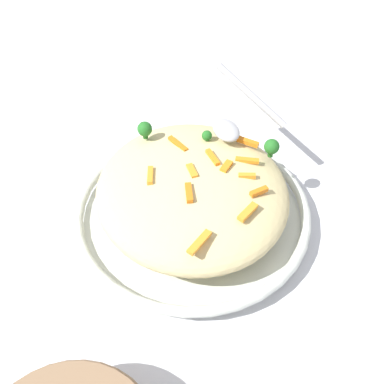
{
  "coord_description": "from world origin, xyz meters",
  "views": [
    {
      "loc": [
        -0.43,
        0.15,
        0.56
      ],
      "look_at": [
        0.0,
        0.0,
        0.07
      ],
      "focal_mm": 40.76,
      "sensor_mm": 36.0,
      "label": 1
    }
  ],
  "objects": [
    {
      "name": "ground_plane",
      "position": [
        0.0,
        0.0,
        0.0
      ],
      "size": [
        2.4,
        2.4,
        0.0
      ],
      "primitive_type": "plane",
      "color": "silver"
    },
    {
      "name": "serving_bowl",
      "position": [
        0.0,
        0.0,
        0.02
      ],
      "size": [
        0.38,
        0.38,
        0.04
      ],
      "color": "silver",
      "rests_on": "ground_plane"
    },
    {
      "name": "pasta_mound",
      "position": [
        0.0,
        0.0,
        0.07
      ],
      "size": [
        0.31,
        0.29,
        0.08
      ],
      "primitive_type": "ellipsoid",
      "color": "#DBC689",
      "rests_on": "serving_bowl"
    },
    {
      "name": "carrot_piece_0",
      "position": [
        0.0,
        -0.0,
        0.11
      ],
      "size": [
        0.03,
        0.01,
        0.01
      ],
      "primitive_type": "cube",
      "rotation": [
        0.0,
        0.0,
        3.14
      ],
      "color": "orange",
      "rests_on": "pasta_mound"
    },
    {
      "name": "carrot_piece_1",
      "position": [
        -0.01,
        -0.05,
        0.11
      ],
      "size": [
        0.02,
        0.03,
        0.01
      ],
      "primitive_type": "cube",
      "rotation": [
        0.0,
        0.0,
        2.29
      ],
      "color": "orange",
      "rests_on": "pasta_mound"
    },
    {
      "name": "carrot_piece_2",
      "position": [
        -0.09,
        -0.05,
        0.11
      ],
      "size": [
        0.03,
        0.04,
        0.01
      ],
      "primitive_type": "cube",
      "rotation": [
        0.0,
        0.0,
        5.25
      ],
      "color": "orange",
      "rests_on": "pasta_mound"
    },
    {
      "name": "carrot_piece_3",
      "position": [
        -0.03,
        -0.07,
        0.11
      ],
      "size": [
        0.02,
        0.03,
        0.01
      ],
      "primitive_type": "cube",
      "rotation": [
        0.0,
        0.0,
        1.22
      ],
      "color": "orange",
      "rests_on": "pasta_mound"
    },
    {
      "name": "carrot_piece_4",
      "position": [
        -0.12,
        0.03,
        0.11
      ],
      "size": [
        0.03,
        0.04,
        0.01
      ],
      "primitive_type": "cube",
      "rotation": [
        0.0,
        0.0,
        2.17
      ],
      "color": "orange",
      "rests_on": "pasta_mound"
    },
    {
      "name": "carrot_piece_5",
      "position": [
        -0.04,
        0.02,
        0.11
      ],
      "size": [
        0.04,
        0.02,
        0.01
      ],
      "primitive_type": "cube",
      "rotation": [
        0.0,
        0.0,
        2.9
      ],
      "color": "orange",
      "rests_on": "pasta_mound"
    },
    {
      "name": "carrot_piece_6",
      "position": [
        -0.0,
        -0.09,
        0.11
      ],
      "size": [
        0.02,
        0.04,
        0.01
      ],
      "primitive_type": "cube",
      "rotation": [
        0.0,
        0.0,
        1.09
      ],
      "color": "orange",
      "rests_on": "pasta_mound"
    },
    {
      "name": "carrot_piece_7",
      "position": [
        -0.07,
        -0.08,
        0.11
      ],
      "size": [
        0.01,
        0.03,
        0.01
      ],
      "primitive_type": "cube",
      "rotation": [
        0.0,
        0.0,
        1.71
      ],
      "color": "orange",
      "rests_on": "pasta_mound"
    },
    {
      "name": "carrot_piece_8",
      "position": [
        0.07,
        0.0,
        0.11
      ],
      "size": [
        0.04,
        0.02,
        0.01
      ],
      "primitive_type": "cube",
      "rotation": [
        0.0,
        0.0,
        3.5
      ],
      "color": "orange",
      "rests_on": "pasta_mound"
    },
    {
      "name": "carrot_piece_9",
      "position": [
        0.02,
        -0.04,
        0.11
      ],
      "size": [
        0.04,
        0.01,
        0.01
      ],
      "primitive_type": "cube",
      "rotation": [
        0.0,
        0.0,
        3.24
      ],
      "color": "orange",
      "rests_on": "pasta_mound"
    },
    {
      "name": "carrot_piece_10",
      "position": [
        0.01,
        0.06,
        0.11
      ],
      "size": [
        0.03,
        0.02,
        0.01
      ],
      "primitive_type": "cube",
      "rotation": [
        0.0,
        0.0,
        2.83
      ],
      "color": "orange",
      "rests_on": "pasta_mound"
    },
    {
      "name": "carrot_piece_11",
      "position": [
        0.04,
        -0.11,
        0.11
      ],
      "size": [
        0.03,
        0.03,
        0.01
      ],
      "primitive_type": "cube",
      "rotation": [
        0.0,
        0.0,
        0.75
      ],
      "color": "orange",
      "rests_on": "pasta_mound"
    },
    {
      "name": "broccoli_floret_0",
      "position": [
        0.11,
        0.04,
        0.12
      ],
      "size": [
        0.02,
        0.02,
        0.03
      ],
      "color": "#205B1C",
      "rests_on": "pasta_mound"
    },
    {
      "name": "broccoli_floret_1",
      "position": [
        0.07,
        -0.05,
        0.11
      ],
      "size": [
        0.02,
        0.02,
        0.02
      ],
      "color": "#205B1C",
      "rests_on": "pasta_mound"
    },
    {
      "name": "broccoli_floret_2",
      "position": [
        -0.0,
        -0.13,
        0.12
      ],
      "size": [
        0.02,
        0.02,
        0.03
      ],
      "color": "#205B1C",
      "rests_on": "pasta_mound"
    },
    {
      "name": "serving_spoon",
      "position": [
        0.07,
        -0.1,
        0.13
      ],
      "size": [
        0.13,
        0.12,
        0.07
      ],
      "color": "#B7B7BC",
      "rests_on": "pasta_mound"
    }
  ]
}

